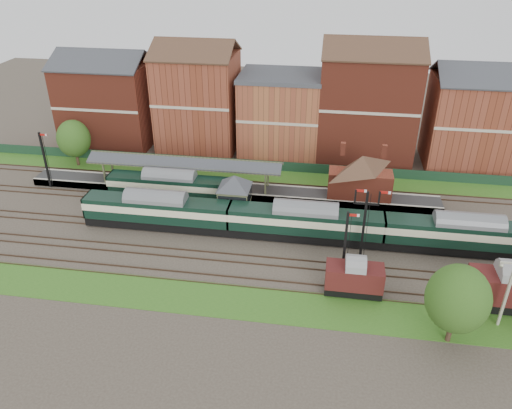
# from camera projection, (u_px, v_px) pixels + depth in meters

# --- Properties ---
(ground) EXTENTS (160.00, 160.00, 0.00)m
(ground) POSITION_uv_depth(u_px,v_px,m) (255.00, 235.00, 58.27)
(ground) COLOR #473D33
(ground) RESTS_ON ground
(grass_back) EXTENTS (90.00, 4.50, 0.06)m
(grass_back) POSITION_uv_depth(u_px,v_px,m) (272.00, 176.00, 72.08)
(grass_back) COLOR #2D6619
(grass_back) RESTS_ON ground
(grass_front) EXTENTS (90.00, 5.00, 0.06)m
(grass_front) POSITION_uv_depth(u_px,v_px,m) (236.00, 301.00, 47.89)
(grass_front) COLOR #2D6619
(grass_front) RESTS_ON ground
(fence) EXTENTS (90.00, 0.12, 1.50)m
(fence) POSITION_uv_depth(u_px,v_px,m) (274.00, 166.00, 73.46)
(fence) COLOR #193823
(fence) RESTS_ON ground
(platform) EXTENTS (55.00, 3.40, 1.00)m
(platform) POSITION_uv_depth(u_px,v_px,m) (230.00, 190.00, 67.12)
(platform) COLOR #2D2D2D
(platform) RESTS_ON ground
(signal_box) EXTENTS (5.40, 5.40, 6.00)m
(signal_box) POSITION_uv_depth(u_px,v_px,m) (235.00, 196.00, 59.93)
(signal_box) COLOR #576C4D
(signal_box) RESTS_ON ground
(brick_hut) EXTENTS (3.20, 2.64, 2.94)m
(brick_hut) POSITION_uv_depth(u_px,v_px,m) (301.00, 216.00, 59.83)
(brick_hut) COLOR brown
(brick_hut) RESTS_ON ground
(station_building) EXTENTS (8.10, 8.10, 5.90)m
(station_building) POSITION_uv_depth(u_px,v_px,m) (361.00, 176.00, 63.16)
(station_building) COLOR maroon
(station_building) RESTS_ON platform
(canopy) EXTENTS (26.00, 3.89, 4.08)m
(canopy) POSITION_uv_depth(u_px,v_px,m) (185.00, 160.00, 65.95)
(canopy) COLOR #42482D
(canopy) RESTS_ON platform
(semaphore_bracket) EXTENTS (3.60, 0.25, 8.18)m
(semaphore_bracket) POSITION_uv_depth(u_px,v_px,m) (365.00, 220.00, 52.25)
(semaphore_bracket) COLOR black
(semaphore_bracket) RESTS_ON ground
(semaphore_platform_end) EXTENTS (1.23, 0.25, 8.00)m
(semaphore_platform_end) POSITION_uv_depth(u_px,v_px,m) (45.00, 159.00, 67.19)
(semaphore_platform_end) COLOR black
(semaphore_platform_end) RESTS_ON ground
(semaphore_siding) EXTENTS (1.23, 0.25, 8.00)m
(semaphore_siding) POSITION_uv_depth(u_px,v_px,m) (345.00, 246.00, 48.86)
(semaphore_siding) COLOR black
(semaphore_siding) RESTS_ON ground
(yard_lamp) EXTENTS (2.60, 0.22, 7.00)m
(yard_lamp) POSITION_uv_depth(u_px,v_px,m) (508.00, 290.00, 43.18)
(yard_lamp) COLOR beige
(yard_lamp) RESTS_ON ground
(town_backdrop) EXTENTS (69.00, 10.00, 16.00)m
(town_backdrop) POSITION_uv_depth(u_px,v_px,m) (279.00, 110.00, 76.49)
(town_backdrop) COLOR maroon
(town_backdrop) RESTS_ON ground
(dmu_train) EXTENTS (52.32, 2.75, 4.02)m
(dmu_train) POSITION_uv_depth(u_px,v_px,m) (305.00, 222.00, 56.36)
(dmu_train) COLOR black
(dmu_train) RESTS_ON ground
(platform_railcar) EXTENTS (16.35, 2.58, 3.77)m
(platform_railcar) POSITION_uv_depth(u_px,v_px,m) (170.00, 186.00, 64.44)
(platform_railcar) COLOR black
(platform_railcar) RESTS_ON ground
(goods_van_a) EXTENTS (5.53, 2.40, 3.35)m
(goods_van_a) POSITION_uv_depth(u_px,v_px,m) (354.00, 278.00, 48.08)
(goods_van_a) COLOR black
(goods_van_a) RESTS_ON ground
(goods_van_c) EXTENTS (6.71, 2.91, 4.07)m
(goods_van_c) POSITION_uv_depth(u_px,v_px,m) (507.00, 288.00, 46.03)
(goods_van_c) COLOR black
(goods_van_c) RESTS_ON ground
(tree_far) EXTENTS (5.27, 5.27, 7.69)m
(tree_far) POSITION_uv_depth(u_px,v_px,m) (458.00, 299.00, 41.14)
(tree_far) COLOR #382619
(tree_far) RESTS_ON ground
(tree_back) EXTENTS (4.85, 4.85, 7.09)m
(tree_back) POSITION_uv_depth(u_px,v_px,m) (74.00, 139.00, 73.41)
(tree_back) COLOR #382619
(tree_back) RESTS_ON ground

